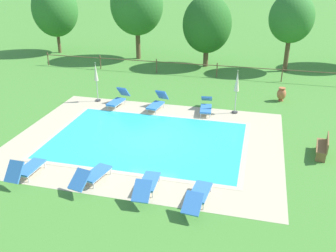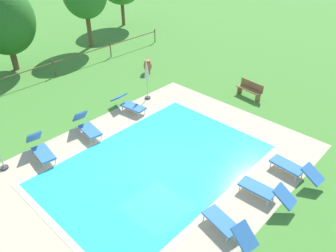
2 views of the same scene
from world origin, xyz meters
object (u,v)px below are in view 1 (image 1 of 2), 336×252
tree_west_mid (291,18)px  sun_lounger_south_mid (147,184)px  sun_lounger_north_end (92,175)px  terracotta_urn_near_fence (282,94)px  sun_lounger_north_mid (198,195)px  sun_lounger_south_near_corner (157,102)px  wooden_bench_lawn_side (324,146)px  sun_lounger_south_end (26,169)px  patio_umbrella_closed_row_west (96,76)px  tree_centre (207,24)px  tree_far_west (55,9)px  sun_lounger_north_far (118,99)px  patio_umbrella_closed_row_mid_west (237,84)px  tree_east_mid (137,5)px  sun_lounger_north_near_steps (206,106)px

tree_west_mid → sun_lounger_south_mid: bearing=-106.7°
sun_lounger_north_end → terracotta_urn_near_fence: size_ratio=2.51×
sun_lounger_north_mid → sun_lounger_south_near_corner: sun_lounger_south_near_corner is taller
wooden_bench_lawn_side → terracotta_urn_near_fence: (-1.58, 6.60, -0.02)m
sun_lounger_north_end → sun_lounger_south_end: size_ratio=1.10×
sun_lounger_south_end → patio_umbrella_closed_row_west: patio_umbrella_closed_row_west is taller
tree_centre → terracotta_urn_near_fence: bearing=-50.2°
sun_lounger_south_mid → tree_far_west: size_ratio=0.33×
sun_lounger_north_mid → wooden_bench_lawn_side: 6.65m
patio_umbrella_closed_row_west → tree_far_west: size_ratio=0.39×
wooden_bench_lawn_side → terracotta_urn_near_fence: 6.79m
patio_umbrella_closed_row_west → terracotta_urn_near_fence: 11.03m
sun_lounger_north_mid → sun_lounger_north_far: sun_lounger_north_far is taller
sun_lounger_south_near_corner → patio_umbrella_closed_row_west: patio_umbrella_closed_row_west is taller
patio_umbrella_closed_row_mid_west → sun_lounger_north_end: bearing=-118.7°
tree_west_mid → tree_east_mid: (-11.98, 0.97, 0.46)m
sun_lounger_south_end → tree_centre: 18.75m
sun_lounger_south_mid → patio_umbrella_closed_row_mid_west: bearing=74.1°
patio_umbrella_closed_row_west → tree_far_west: bearing=128.1°
sun_lounger_south_end → patio_umbrella_closed_row_west: size_ratio=0.80×
sun_lounger_north_mid → wooden_bench_lawn_side: size_ratio=1.36×
wooden_bench_lawn_side → tree_far_west: size_ratio=0.25×
sun_lounger_north_end → tree_centre: bearing=85.1°
sun_lounger_south_mid → tree_centre: size_ratio=0.38×
sun_lounger_south_mid → wooden_bench_lawn_side: bearing=34.9°
sun_lounger_north_far → sun_lounger_south_end: sun_lounger_south_end is taller
sun_lounger_north_mid → tree_east_mid: size_ratio=0.31×
wooden_bench_lawn_side → sun_lounger_north_near_steps: bearing=146.5°
tree_far_west → patio_umbrella_closed_row_west: bearing=-51.9°
sun_lounger_north_mid → sun_lounger_south_mid: 1.92m
terracotta_urn_near_fence → tree_east_mid: 14.46m
tree_west_mid → tree_east_mid: tree_east_mid is taller
sun_lounger_north_near_steps → tree_far_west: 18.97m
sun_lounger_north_near_steps → tree_east_mid: size_ratio=0.31×
patio_umbrella_closed_row_west → tree_east_mid: 10.88m
sun_lounger_north_far → patio_umbrella_closed_row_west: size_ratio=0.82×
sun_lounger_north_near_steps → tree_far_west: tree_far_west is taller
sun_lounger_south_mid → sun_lounger_north_near_steps: bearing=84.0°
sun_lounger_north_mid → sun_lounger_south_mid: bearing=173.7°
patio_umbrella_closed_row_west → terracotta_urn_near_fence: patio_umbrella_closed_row_west is taller
wooden_bench_lawn_side → tree_east_mid: tree_east_mid is taller
wooden_bench_lawn_side → sun_lounger_north_end: bearing=-152.9°
sun_lounger_north_far → tree_west_mid: size_ratio=0.34×
sun_lounger_north_mid → sun_lounger_south_end: bearing=179.4°
sun_lounger_north_mid → patio_umbrella_closed_row_mid_west: 8.89m
tree_far_west → tree_west_mid: (19.60, -1.36, 0.15)m
sun_lounger_north_end → sun_lounger_south_end: sun_lounger_south_end is taller
sun_lounger_south_near_corner → sun_lounger_south_mid: size_ratio=0.96×
sun_lounger_south_mid → terracotta_urn_near_fence: bearing=66.1°
terracotta_urn_near_fence → sun_lounger_north_end: bearing=-122.9°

